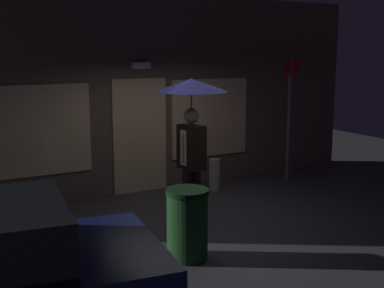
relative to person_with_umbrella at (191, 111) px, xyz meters
The scene contains 6 objects.
ground_plane 1.81m from the person_with_umbrella, 80.52° to the right, with size 18.00×18.00×0.00m, color #423F44.
building_facade 2.22m from the person_with_umbrella, 89.55° to the left, with size 10.18×0.48×3.77m.
person_with_umbrella is the anchor object (origin of this frame).
street_sign_post 3.17m from the person_with_umbrella, 21.36° to the left, with size 0.40×0.07×2.64m.
sidewalk_bollard 2.41m from the person_with_umbrella, 46.64° to the left, with size 0.22×0.22×0.63m, color #B2A899.
trash_bin 2.00m from the person_with_umbrella, 121.55° to the right, with size 0.57×0.57×0.95m.
Camera 1 is at (-3.96, -6.86, 2.76)m, focal length 48.36 mm.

